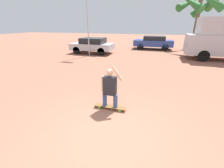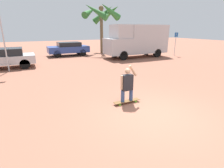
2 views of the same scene
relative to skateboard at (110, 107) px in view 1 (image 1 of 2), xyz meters
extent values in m
plane|color=#935B47|center=(0.34, -1.25, -0.08)|extent=(80.00, 80.00, 0.00)
cube|color=brown|center=(0.00, 0.00, 0.01)|extent=(1.06, 0.22, 0.02)
cylinder|color=#66C633|center=(-0.35, -0.09, -0.04)|extent=(0.08, 0.03, 0.08)
cylinder|color=#66C633|center=(-0.35, 0.09, -0.04)|extent=(0.08, 0.03, 0.08)
cylinder|color=#66C633|center=(0.35, -0.09, -0.04)|extent=(0.08, 0.03, 0.08)
cylinder|color=#66C633|center=(0.35, 0.09, -0.04)|extent=(0.08, 0.03, 0.08)
cylinder|color=#384C7A|center=(-0.18, 0.00, 0.24)|extent=(0.14, 0.14, 0.44)
cylinder|color=#384C7A|center=(0.18, 0.00, 0.24)|extent=(0.14, 0.14, 0.44)
cube|color=#232328|center=(0.00, 0.00, 0.75)|extent=(0.40, 0.22, 0.60)
sphere|color=tan|center=(0.00, 0.00, 1.19)|extent=(0.20, 0.20, 0.20)
cylinder|color=tan|center=(-0.23, 0.00, 0.79)|extent=(0.09, 0.09, 0.53)
cylinder|color=tan|center=(0.23, 0.00, 1.18)|extent=(0.35, 0.09, 0.44)
cylinder|color=black|center=(4.66, 8.53, 0.33)|extent=(0.83, 0.28, 0.83)
cylinder|color=black|center=(4.66, 10.37, 0.33)|extent=(0.83, 0.28, 0.83)
cube|color=#BCBCC1|center=(4.56, 9.45, 1.06)|extent=(2.20, 2.12, 1.46)
cube|color=black|center=(4.12, 9.45, 1.36)|extent=(0.04, 1.80, 0.73)
cube|color=#BCBCC1|center=(4.89, 9.45, 2.41)|extent=(1.54, 1.95, 1.23)
cylinder|color=black|center=(-0.49, 12.66, 0.27)|extent=(0.71, 0.22, 0.71)
cylinder|color=black|center=(-0.49, 14.38, 0.27)|extent=(0.71, 0.22, 0.71)
cylinder|color=black|center=(2.08, 12.66, 0.27)|extent=(0.71, 0.22, 0.71)
cylinder|color=black|center=(2.08, 14.38, 0.27)|extent=(0.71, 0.22, 0.71)
cube|color=#2D4793|center=(0.80, 13.52, 0.58)|extent=(4.14, 1.95, 0.63)
cube|color=black|center=(0.90, 13.52, 1.11)|extent=(2.28, 1.71, 0.42)
cylinder|color=black|center=(-5.86, 8.40, 0.26)|extent=(0.69, 0.22, 0.69)
cylinder|color=black|center=(-5.86, 10.12, 0.26)|extent=(0.69, 0.22, 0.69)
cylinder|color=black|center=(-3.44, 8.40, 0.26)|extent=(0.69, 0.22, 0.69)
cylinder|color=black|center=(-3.44, 10.12, 0.26)|extent=(0.69, 0.22, 0.69)
cube|color=#BCBCC1|center=(-4.65, 9.26, 0.55)|extent=(3.91, 1.94, 0.58)
cube|color=black|center=(-4.55, 9.26, 1.09)|extent=(2.15, 1.71, 0.50)
cylinder|color=brown|center=(4.82, 13.94, 2.36)|extent=(0.34, 0.34, 4.89)
cone|color=#2D6B2D|center=(6.17, 14.21, 4.53)|extent=(1.32, 2.95, 1.65)
cone|color=#2D6B2D|center=(5.53, 15.12, 4.29)|extent=(2.65, 2.03, 2.33)
cone|color=#2D6B2D|center=(3.88, 14.95, 4.52)|extent=(2.61, 2.50, 1.70)
cone|color=#2D6B2D|center=(3.83, 12.98, 4.41)|extent=(2.49, 2.53, 2.03)
cone|color=#2D6B2D|center=(5.30, 12.65, 4.45)|extent=(2.91, 1.72, 1.89)
cylinder|color=#B7B7BC|center=(-4.43, 8.06, 2.87)|extent=(0.09, 0.09, 5.89)
camera|label=1|loc=(1.30, -4.13, 2.56)|focal=24.00mm
camera|label=2|loc=(-3.22, -5.32, 2.66)|focal=28.00mm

